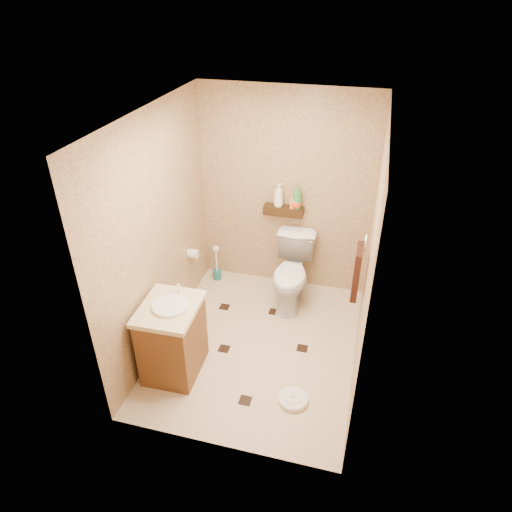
# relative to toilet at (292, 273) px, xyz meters

# --- Properties ---
(ground) EXTENTS (2.50, 2.50, 0.00)m
(ground) POSITION_rel_toilet_xyz_m (-0.19, -0.83, -0.40)
(ground) COLOR beige
(ground) RESTS_ON ground
(wall_back) EXTENTS (2.00, 0.04, 2.40)m
(wall_back) POSITION_rel_toilet_xyz_m (-0.19, 0.42, 0.80)
(wall_back) COLOR tan
(wall_back) RESTS_ON ground
(wall_front) EXTENTS (2.00, 0.04, 2.40)m
(wall_front) POSITION_rel_toilet_xyz_m (-0.19, -2.08, 0.80)
(wall_front) COLOR tan
(wall_front) RESTS_ON ground
(wall_left) EXTENTS (0.04, 2.50, 2.40)m
(wall_left) POSITION_rel_toilet_xyz_m (-1.19, -0.83, 0.80)
(wall_left) COLOR tan
(wall_left) RESTS_ON ground
(wall_right) EXTENTS (0.04, 2.50, 2.40)m
(wall_right) POSITION_rel_toilet_xyz_m (0.81, -0.83, 0.80)
(wall_right) COLOR tan
(wall_right) RESTS_ON ground
(ceiling) EXTENTS (2.00, 2.50, 0.02)m
(ceiling) POSITION_rel_toilet_xyz_m (-0.19, -0.83, 2.00)
(ceiling) COLOR white
(ceiling) RESTS_ON wall_back
(wall_shelf) EXTENTS (0.46, 0.14, 0.10)m
(wall_shelf) POSITION_rel_toilet_xyz_m (-0.19, 0.34, 0.62)
(wall_shelf) COLOR #33200E
(wall_shelf) RESTS_ON wall_back
(floor_accents) EXTENTS (1.20, 1.44, 0.01)m
(floor_accents) POSITION_rel_toilet_xyz_m (-0.14, -0.88, -0.40)
(floor_accents) COLOR black
(floor_accents) RESTS_ON ground
(toilet) EXTENTS (0.48, 0.81, 0.81)m
(toilet) POSITION_rel_toilet_xyz_m (0.00, 0.00, 0.00)
(toilet) COLOR white
(toilet) RESTS_ON ground
(vanity) EXTENTS (0.54, 0.65, 0.89)m
(vanity) POSITION_rel_toilet_xyz_m (-0.89, -1.36, -0.00)
(vanity) COLOR brown
(vanity) RESTS_ON ground
(bathroom_scale) EXTENTS (0.28, 0.28, 0.06)m
(bathroom_scale) POSITION_rel_toilet_xyz_m (0.31, -1.47, -0.38)
(bathroom_scale) COLOR white
(bathroom_scale) RESTS_ON ground
(toilet_brush) EXTENTS (0.11, 0.11, 0.48)m
(toilet_brush) POSITION_rel_toilet_xyz_m (-1.00, 0.24, -0.23)
(toilet_brush) COLOR #1A6568
(toilet_brush) RESTS_ON ground
(towel_ring) EXTENTS (0.12, 0.30, 0.76)m
(towel_ring) POSITION_rel_toilet_xyz_m (0.73, -0.58, 0.54)
(towel_ring) COLOR silver
(towel_ring) RESTS_ON wall_right
(toilet_paper) EXTENTS (0.12, 0.11, 0.12)m
(toilet_paper) POSITION_rel_toilet_xyz_m (-1.13, -0.18, 0.20)
(toilet_paper) COLOR white
(toilet_paper) RESTS_ON wall_left
(bottle_a) EXTENTS (0.13, 0.13, 0.28)m
(bottle_a) POSITION_rel_toilet_xyz_m (-0.25, 0.34, 0.81)
(bottle_a) COLOR white
(bottle_a) RESTS_ON wall_shelf
(bottle_b) EXTENTS (0.08, 0.08, 0.16)m
(bottle_b) POSITION_rel_toilet_xyz_m (-0.08, 0.34, 0.75)
(bottle_b) COLOR #FF9A35
(bottle_b) RESTS_ON wall_shelf
(bottle_c) EXTENTS (0.15, 0.15, 0.16)m
(bottle_c) POSITION_rel_toilet_xyz_m (-0.04, 0.34, 0.75)
(bottle_c) COLOR red
(bottle_c) RESTS_ON wall_shelf
(bottle_d) EXTENTS (0.14, 0.14, 0.27)m
(bottle_d) POSITION_rel_toilet_xyz_m (-0.04, 0.34, 0.80)
(bottle_d) COLOR green
(bottle_d) RESTS_ON wall_shelf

